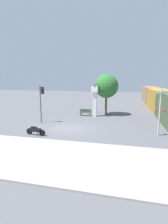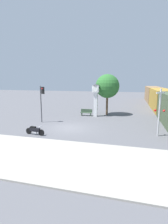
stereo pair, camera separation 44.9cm
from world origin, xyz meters
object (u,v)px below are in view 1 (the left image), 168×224
object	(u,v)px
traffic_light	(42,98)
railroad_crossing_signal	(160,110)
street_tree	(106,86)
bench	(86,112)
clock_tower	(95,95)
freight_train	(159,99)
motorcycle	(36,131)

from	to	relation	value
traffic_light	railroad_crossing_signal	distance (m)	12.47
street_tree	bench	distance (m)	4.67
street_tree	clock_tower	bearing A→B (deg)	-131.51
freight_train	bench	xyz separation A→B (m)	(-10.82, -8.34, -1.21)
motorcycle	freight_train	distance (m)	22.30
clock_tower	railroad_crossing_signal	size ratio (longest dim) A/B	1.05
motorcycle	clock_tower	distance (m)	10.53
freight_train	street_tree	size ratio (longest dim) A/B	6.08
motorcycle	street_tree	world-z (taller)	street_tree
clock_tower	bench	world-z (taller)	clock_tower
clock_tower	street_tree	size ratio (longest dim) A/B	0.77
clock_tower	bench	size ratio (longest dim) A/B	2.74
freight_train	railroad_crossing_signal	size ratio (longest dim) A/B	8.33
clock_tower	motorcycle	bearing A→B (deg)	-111.01
freight_train	bench	distance (m)	13.71
motorcycle	railroad_crossing_signal	world-z (taller)	railroad_crossing_signal
motorcycle	bench	size ratio (longest dim) A/B	1.21
bench	railroad_crossing_signal	bearing A→B (deg)	-40.53
traffic_light	street_tree	world-z (taller)	street_tree
railroad_crossing_signal	street_tree	bearing A→B (deg)	123.45
freight_train	clock_tower	bearing A→B (deg)	-138.54
street_tree	bench	bearing A→B (deg)	-151.16
traffic_light	street_tree	xyz separation A→B (m)	(6.62, 6.56, 1.13)
bench	street_tree	bearing A→B (deg)	28.84
motorcycle	bench	bearing A→B (deg)	82.87
clock_tower	traffic_light	world-z (taller)	clock_tower
freight_train	railroad_crossing_signal	xyz separation A→B (m)	(-2.50, -15.45, 0.57)
motorcycle	freight_train	world-z (taller)	freight_train
traffic_light	street_tree	distance (m)	9.39
railroad_crossing_signal	bench	distance (m)	11.09
traffic_light	street_tree	size ratio (longest dim) A/B	0.74
freight_train	traffic_light	bearing A→B (deg)	-137.73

